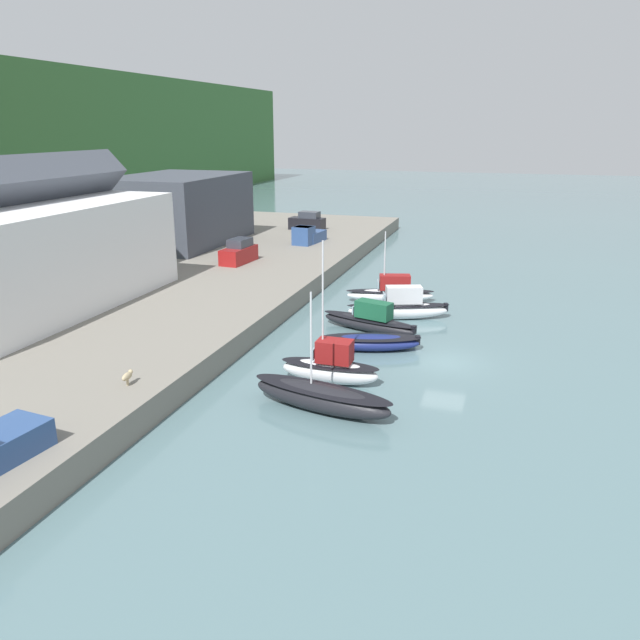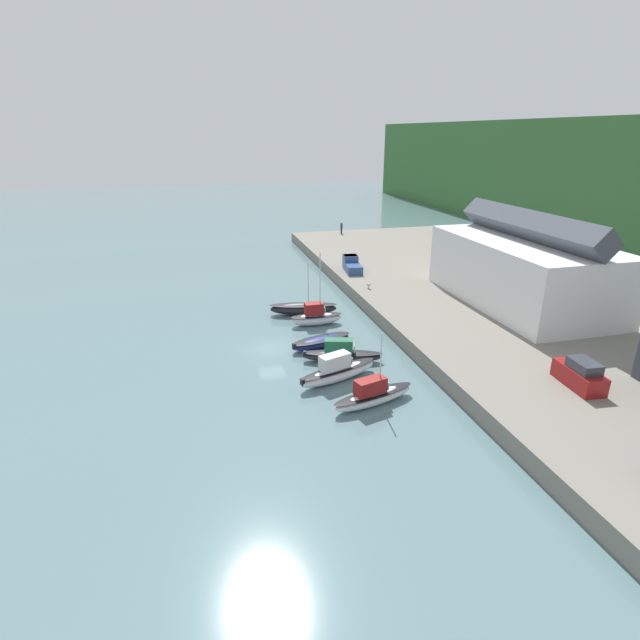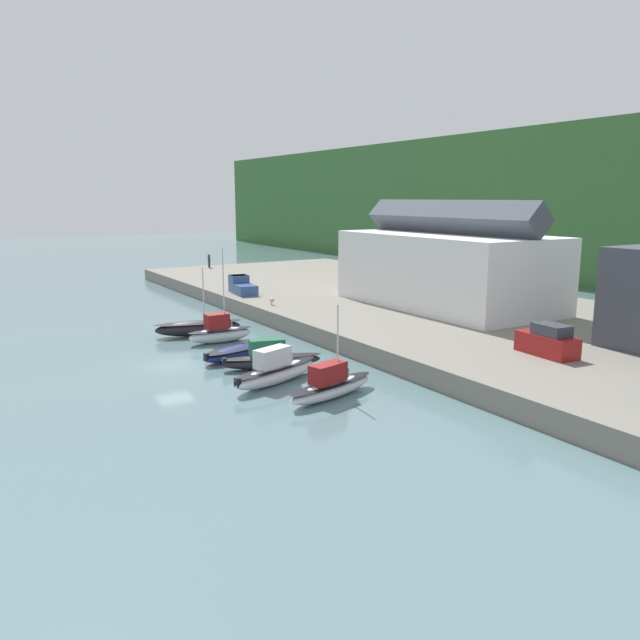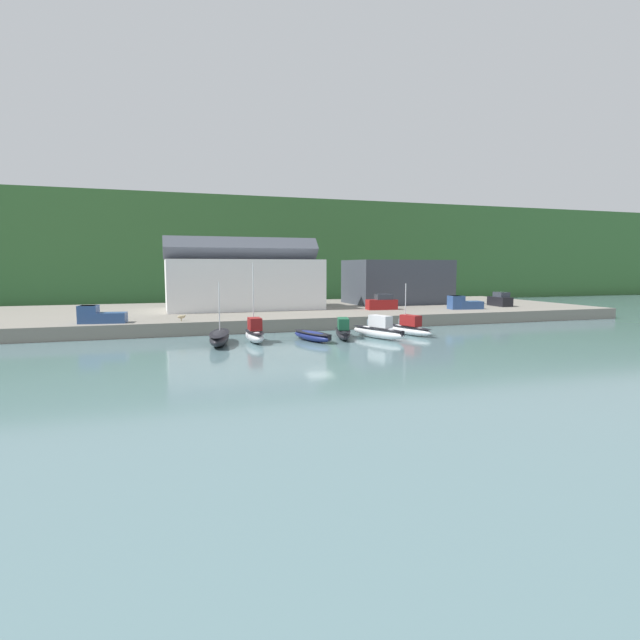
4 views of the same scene
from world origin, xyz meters
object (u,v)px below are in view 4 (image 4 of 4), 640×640
Objects in this scene: moored_boat_4 at (378,330)px; pickup_truck_1 at (462,303)px; moored_boat_5 at (409,328)px; pickup_truck_0 at (98,315)px; moored_boat_0 at (219,337)px; moored_boat_1 at (255,333)px; moored_boat_3 at (343,331)px; parked_car_1 at (500,300)px; moored_boat_2 at (313,336)px; dog_on_quay at (182,317)px; parked_car_0 at (382,303)px.

pickup_truck_1 is (19.22, 13.46, 1.43)m from moored_boat_4.
moored_boat_5 is 1.45× the size of pickup_truck_0.
moored_boat_0 is at bearing -122.41° from pickup_truck_0.
pickup_truck_0 is at bearing 149.90° from moored_boat_1.
moored_boat_3 is 3.68m from moored_boat_4.
moored_boat_0 reaches higher than parked_car_1.
moored_boat_4 is (16.28, -0.84, 0.16)m from moored_boat_0.
moored_boat_1 is at bearing 20.66° from moored_boat_0.
moored_boat_0 reaches higher than pickup_truck_1.
pickup_truck_0 is (-32.19, 8.77, 1.52)m from moored_boat_5.
moored_boat_4 is at bearing -5.71° from moored_boat_3.
moored_boat_3 is at bearing -103.22° from pickup_truck_0.
parked_car_1 reaches higher than moored_boat_4.
moored_boat_1 is 34.22m from pickup_truck_1.
moored_boat_2 is (9.24, -0.38, -0.18)m from moored_boat_0.
parked_car_1 is at bearing -64.53° from pickup_truck_1.
moored_boat_0 is 9.40m from dog_on_quay.
moored_boat_2 is at bearing 141.18° from parked_car_0.
moored_boat_4 is at bearing 59.10° from dog_on_quay.
moored_boat_5 is (20.64, 0.64, 0.07)m from moored_boat_0.
pickup_truck_1 is 5.60× the size of dog_on_quay.
moored_boat_5 is 25.09m from dog_on_quay.
dog_on_quay is at bearing 168.93° from moored_boat_3.
parked_car_0 is at bearing 82.58° from pickup_truck_1.
moored_boat_2 is (5.73, -0.94, -0.38)m from moored_boat_1.
parked_car_0 reaches higher than pickup_truck_1.
moored_boat_1 is 1.80× the size of parked_car_0.
moored_boat_1 is 25.65m from parked_car_0.
moored_boat_3 is 1.68× the size of parked_car_0.
moored_boat_1 is 5.82m from moored_boat_2.
parked_car_1 is (44.12, 15.52, 1.69)m from moored_boat_0.
parked_car_1 is (27.84, 16.37, 1.53)m from moored_boat_4.
parked_car_0 reaches higher than moored_boat_2.
moored_boat_5 reaches higher than parked_car_1.
pickup_truck_1 is (26.26, 13.00, 1.77)m from moored_boat_2.
moored_boat_1 reaches higher than moored_boat_3.
parked_car_1 is at bearing 8.26° from moored_boat_2.
moored_boat_2 is 0.92× the size of moored_boat_5.
moored_boat_1 is 1.04× the size of moored_boat_4.
dog_on_quay is at bearing -87.37° from pickup_truck_0.
moored_boat_4 is (7.04, -0.46, 0.35)m from moored_boat_2.
moored_boat_4 is at bearing -5.96° from moored_boat_1.
moored_boat_5 is 1.65× the size of parked_car_1.
moored_boat_2 is 7.43× the size of dog_on_quay.
moored_boat_1 reaches higher than moored_boat_0.
moored_boat_5 is at bearing 66.60° from dog_on_quay.
parked_car_0 and parked_car_1 have the same top height.
moored_boat_1 is at bearing 154.42° from moored_boat_2.
moored_boat_4 is 1.53× the size of pickup_truck_0.
moored_boat_4 is at bearing -145.15° from parked_car_1.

